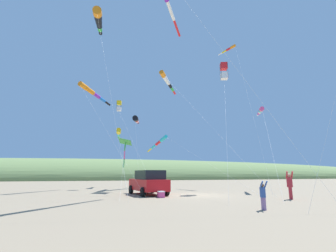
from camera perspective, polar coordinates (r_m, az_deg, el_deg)
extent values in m
plane|color=gray|center=(18.68, 7.51, -16.34)|extent=(600.00, 600.00, 0.00)
ellipsoid|color=#6B844C|center=(72.46, -10.71, -12.62)|extent=(28.00, 240.00, 11.73)
cube|color=red|center=(18.95, -4.88, -14.05)|extent=(4.54, 2.50, 0.84)
cube|color=black|center=(18.61, -4.46, -11.76)|extent=(2.80, 2.01, 0.68)
cylinder|color=black|center=(20.06, -8.98, -15.01)|extent=(0.69, 0.32, 0.66)
cylinder|color=black|center=(20.67, -3.89, -15.02)|extent=(0.69, 0.32, 0.66)
cylinder|color=black|center=(17.29, -6.12, -15.66)|extent=(0.69, 0.32, 0.66)
cylinder|color=black|center=(17.99, -0.34, -15.56)|extent=(0.69, 0.32, 0.66)
cube|color=#EF4C93|center=(16.71, -1.73, -16.38)|extent=(0.60, 0.40, 0.36)
cube|color=white|center=(16.70, -1.73, -15.66)|extent=(0.62, 0.42, 0.06)
cube|color=#B72833|center=(17.35, 27.68, -14.29)|extent=(0.33, 0.27, 0.75)
cylinder|color=#B72833|center=(17.32, 27.46, -12.04)|extent=(0.47, 0.47, 0.62)
sphere|color=tan|center=(17.31, 27.33, -10.63)|extent=(0.23, 0.23, 0.23)
cylinder|color=#B72833|center=(17.20, 27.94, -10.44)|extent=(0.37, 0.27, 0.47)
cylinder|color=#B72833|center=(17.12, 26.93, -10.53)|extent=(0.37, 0.27, 0.47)
cube|color=#8E6B9E|center=(11.83, 22.23, -17.11)|extent=(0.22, 0.12, 0.55)
cylinder|color=#335199|center=(11.79, 22.04, -14.71)|extent=(0.26, 0.26, 0.45)
sphere|color=brown|center=(11.77, 21.92, -13.21)|extent=(0.17, 0.17, 0.17)
cylinder|color=#335199|center=(11.74, 22.69, -13.01)|extent=(0.28, 0.08, 0.34)
cylinder|color=#335199|center=(11.62, 21.77, -13.11)|extent=(0.28, 0.08, 0.34)
cylinder|color=#EF4C93|center=(24.18, 21.84, 3.84)|extent=(0.73, 0.66, 0.44)
cylinder|color=#1EB7C6|center=(24.75, 21.66, 3.57)|extent=(0.70, 0.62, 0.40)
cylinder|color=white|center=(25.31, 21.49, 3.31)|extent=(0.68, 0.58, 0.35)
cylinder|color=#EF4C93|center=(25.88, 21.33, 3.06)|extent=(0.65, 0.54, 0.31)
cylinder|color=purple|center=(26.44, 21.18, 2.82)|extent=(0.63, 0.50, 0.26)
cylinder|color=white|center=(27.01, 21.03, 2.59)|extent=(0.60, 0.46, 0.22)
cylinder|color=white|center=(18.74, 23.59, -3.89)|extent=(7.46, 5.16, 7.55)
cube|color=red|center=(25.33, 13.40, 13.94)|extent=(0.85, 0.85, 0.66)
cube|color=white|center=(24.90, 13.51, 11.74)|extent=(0.85, 0.85, 0.66)
cylinder|color=black|center=(25.35, 12.57, 12.56)|extent=(0.02, 0.02, 1.72)
cylinder|color=black|center=(24.76, 12.81, 13.18)|extent=(0.02, 0.02, 1.72)
cylinder|color=black|center=(25.46, 14.07, 12.53)|extent=(0.02, 0.02, 1.72)
cylinder|color=black|center=(24.87, 14.35, 13.14)|extent=(0.02, 0.02, 1.72)
cylinder|color=white|center=(18.22, 13.91, 1.14)|extent=(8.77, 5.33, 10.97)
cylinder|color=orange|center=(36.22, 15.54, 18.13)|extent=(0.86, 0.63, 0.42)
cylinder|color=red|center=(36.58, 14.55, 17.67)|extent=(0.83, 0.57, 0.35)
cylinder|color=yellow|center=(36.94, 13.58, 17.22)|extent=(0.80, 0.50, 0.28)
cylinder|color=white|center=(37.32, 12.64, 16.78)|extent=(0.77, 0.44, 0.21)
cylinder|color=white|center=(26.53, 18.93, 6.68)|extent=(11.28, 5.21, 19.21)
cylinder|color=black|center=(25.67, -7.94, 1.81)|extent=(0.85, 0.76, 0.64)
cylinder|color=red|center=(26.34, -7.78, 1.56)|extent=(0.83, 0.68, 0.56)
cylinder|color=white|center=(27.02, -7.63, 1.32)|extent=(0.80, 0.60, 0.47)
cylinder|color=#EF4C93|center=(27.70, -7.49, 1.10)|extent=(0.78, 0.51, 0.39)
cylinder|color=black|center=(28.38, -7.36, 0.88)|extent=(0.75, 0.43, 0.31)
cylinder|color=white|center=(23.32, -7.49, -6.38)|extent=(2.91, 0.22, 7.30)
cylinder|color=#1EB7C6|center=(28.07, -1.09, -3.06)|extent=(1.59, 0.66, 0.72)
cylinder|color=red|center=(29.35, -2.30, -4.05)|extent=(1.56, 0.58, 0.64)
cylinder|color=#1EB7C6|center=(30.64, -3.42, -4.97)|extent=(1.54, 0.51, 0.57)
cylinder|color=yellow|center=(31.95, -4.44, -5.80)|extent=(1.51, 0.43, 0.50)
cylinder|color=white|center=(22.95, 8.48, -8.16)|extent=(10.53, 4.35, 5.80)
pyramid|color=green|center=(22.59, -10.19, -3.62)|extent=(1.96, 1.58, 0.66)
cylinder|color=black|center=(22.56, -10.29, -3.84)|extent=(0.47, 1.33, 0.67)
cylinder|color=green|center=(22.50, -10.42, -5.01)|extent=(0.16, 0.21, 0.78)
cylinder|color=#EF4C93|center=(22.42, -10.56, -6.95)|extent=(0.18, 0.17, 0.77)
cylinder|color=green|center=(22.42, -10.72, -8.91)|extent=(0.25, 0.23, 0.78)
cylinder|color=white|center=(18.45, -10.84, -9.32)|extent=(7.81, 1.05, 4.49)
cube|color=yellow|center=(28.89, -11.80, 5.54)|extent=(0.60, 0.60, 0.48)
cube|color=white|center=(28.68, -11.86, 4.08)|extent=(0.60, 0.60, 0.48)
cylinder|color=black|center=(29.06, -12.19, 4.67)|extent=(0.02, 0.02, 1.25)
cylinder|color=black|center=(28.61, -12.41, 4.94)|extent=(0.02, 0.02, 1.25)
cylinder|color=black|center=(28.95, -11.26, 4.69)|extent=(0.02, 0.02, 1.25)
cylinder|color=black|center=(28.51, -11.47, 4.96)|extent=(0.02, 0.02, 1.25)
cylinder|color=white|center=(24.38, -8.19, -4.63)|extent=(7.25, 2.92, 8.96)
cylinder|color=orange|center=(27.30, -16.83, 24.99)|extent=(0.95, 0.96, 0.96)
cylinder|color=black|center=(27.99, -16.67, 24.14)|extent=(0.93, 0.86, 0.86)
cylinder|color=black|center=(28.68, -16.53, 23.34)|extent=(0.91, 0.76, 0.76)
cylinder|color=black|center=(29.38, -16.39, 22.57)|extent=(0.90, 0.66, 0.67)
cylinder|color=green|center=(30.09, -16.26, 21.83)|extent=(0.88, 0.56, 0.57)
cylinder|color=black|center=(30.80, -16.14, 21.13)|extent=(0.86, 0.46, 0.47)
cylinder|color=white|center=(19.00, -14.35, 10.77)|extent=(8.11, 2.76, 17.38)
cylinder|color=white|center=(22.88, 0.63, 26.25)|extent=(1.73, 1.35, 0.81)
cylinder|color=red|center=(23.98, 2.16, 22.69)|extent=(1.66, 1.27, 0.73)
cylinder|color=white|center=(14.03, 12.87, 17.87)|extent=(5.97, 7.15, 16.82)
cylinder|color=orange|center=(31.17, -1.35, 12.55)|extent=(1.17, 1.11, 0.82)
cylinder|color=white|center=(31.80, -0.73, 11.62)|extent=(1.12, 1.04, 0.75)
cylinder|color=white|center=(32.44, -0.14, 10.72)|extent=(1.06, 0.98, 0.68)
cylinder|color=black|center=(33.10, 0.42, 9.85)|extent=(1.00, 0.92, 0.62)
cylinder|color=green|center=(33.76, 0.96, 9.02)|extent=(0.95, 0.85, 0.55)
cylinder|color=red|center=(34.43, 1.48, 8.22)|extent=(0.89, 0.79, 0.49)
cylinder|color=white|center=(22.99, 8.02, 2.53)|extent=(13.77, 4.47, 14.27)
cylinder|color=yellow|center=(30.07, -11.93, -1.25)|extent=(1.14, 0.67, 0.73)
cylinder|color=#1EB7C6|center=(31.03, -11.93, -1.87)|extent=(1.10, 0.51, 0.58)
cylinder|color=green|center=(32.00, -11.93, -2.46)|extent=(1.07, 0.35, 0.42)
cylinder|color=white|center=(23.29, -11.15, -6.90)|extent=(11.81, 0.05, 6.78)
cylinder|color=orange|center=(26.27, -19.89, 9.14)|extent=(1.30, 1.12, 0.65)
cylinder|color=orange|center=(27.08, -18.42, 8.12)|extent=(1.25, 1.05, 0.58)
cylinder|color=purple|center=(27.92, -17.05, 7.16)|extent=(1.20, 0.99, 0.51)
cylinder|color=blue|center=(28.78, -15.77, 6.26)|extent=(1.15, 0.92, 0.44)
cylinder|color=black|center=(29.66, -14.57, 5.40)|extent=(1.11, 0.86, 0.37)
cylinder|color=white|center=(20.70, -14.77, -0.98)|extent=(7.55, 5.56, 10.49)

